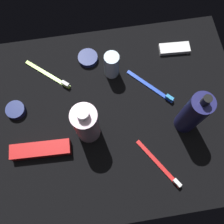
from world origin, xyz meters
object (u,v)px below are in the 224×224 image
at_px(lotion_bottle, 193,114).
at_px(bodywash_bottle, 86,124).
at_px(toothbrush_blue, 153,88).
at_px(toothpaste_box_red, 41,150).
at_px(toothbrush_lime, 50,76).
at_px(cream_tin_right, 16,110).
at_px(snack_bar_white, 174,48).
at_px(cream_tin_left, 88,58).
at_px(deodorant_stick, 112,65).
at_px(toothbrush_red, 161,166).

height_order(lotion_bottle, bodywash_bottle, lotion_bottle).
distance_m(toothbrush_blue, toothpaste_box_red, 0.40).
bearing_deg(toothbrush_lime, lotion_bottle, 150.40).
relative_size(toothpaste_box_red, cream_tin_right, 2.96).
bearing_deg(bodywash_bottle, toothbrush_blue, -153.57).
bearing_deg(snack_bar_white, lotion_bottle, 86.70).
relative_size(toothpaste_box_red, cream_tin_left, 2.64).
bearing_deg(toothbrush_blue, bodywash_bottle, 26.43).
bearing_deg(toothpaste_box_red, cream_tin_right, -60.45).
distance_m(toothbrush_lime, cream_tin_left, 0.14).
xyz_separation_m(lotion_bottle, bodywash_bottle, (0.30, -0.02, -0.01)).
height_order(cream_tin_left, cream_tin_right, cream_tin_right).
relative_size(deodorant_stick, cream_tin_right, 1.68).
xyz_separation_m(bodywash_bottle, toothbrush_blue, (-0.22, -0.11, -0.08)).
relative_size(toothbrush_red, cream_tin_right, 2.66).
xyz_separation_m(toothbrush_red, toothpaste_box_red, (0.34, -0.10, 0.01)).
xyz_separation_m(toothbrush_blue, cream_tin_left, (0.20, -0.14, 0.00)).
bearing_deg(toothbrush_blue, toothpaste_box_red, 21.80).
relative_size(toothbrush_lime, snack_bar_white, 1.38).
height_order(deodorant_stick, cream_tin_right, deodorant_stick).
relative_size(deodorant_stick, toothbrush_red, 0.63).
relative_size(toothbrush_lime, toothpaste_box_red, 0.82).
height_order(bodywash_bottle, cream_tin_right, bodywash_bottle).
bearing_deg(toothbrush_blue, toothbrush_red, 83.62).
bearing_deg(toothbrush_red, cream_tin_left, -66.88).
bearing_deg(cream_tin_left, lotion_bottle, 134.58).
relative_size(toothbrush_blue, snack_bar_white, 1.33).
distance_m(lotion_bottle, toothbrush_red, 0.18).
xyz_separation_m(toothpaste_box_red, cream_tin_right, (0.07, -0.14, -0.01)).
distance_m(toothpaste_box_red, cream_tin_right, 0.16).
xyz_separation_m(toothbrush_red, snack_bar_white, (-0.13, -0.38, 0.00)).
bearing_deg(toothbrush_red, snack_bar_white, -109.04).
relative_size(toothbrush_red, cream_tin_left, 2.38).
bearing_deg(bodywash_bottle, toothbrush_lime, -63.64).
distance_m(deodorant_stick, toothbrush_red, 0.35).
bearing_deg(bodywash_bottle, lotion_bottle, 176.24).
relative_size(lotion_bottle, toothpaste_box_red, 1.20).
bearing_deg(snack_bar_white, toothpaste_box_red, 34.00).
height_order(deodorant_stick, snack_bar_white, deodorant_stick).
distance_m(toothbrush_lime, toothbrush_red, 0.46).
distance_m(lotion_bottle, cream_tin_left, 0.39).
height_order(toothbrush_red, cream_tin_left, toothbrush_red).
bearing_deg(toothbrush_lime, bodywash_bottle, 116.36).
bearing_deg(toothpaste_box_red, toothbrush_blue, -155.65).
xyz_separation_m(toothbrush_red, cream_tin_right, (0.42, -0.24, 0.00)).
height_order(deodorant_stick, toothbrush_lime, deodorant_stick).
xyz_separation_m(toothbrush_red, cream_tin_left, (0.17, -0.39, 0.00)).
bearing_deg(deodorant_stick, lotion_bottle, 133.06).
distance_m(toothbrush_blue, cream_tin_left, 0.24).
height_order(toothbrush_blue, toothbrush_red, same).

